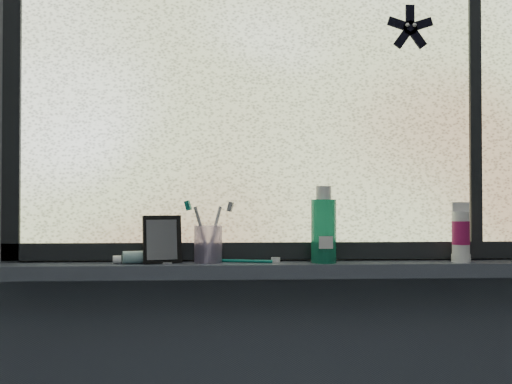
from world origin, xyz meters
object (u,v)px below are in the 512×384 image
object	(u,v)px
vanity_mirror	(162,239)
toothbrush_cup	(208,244)
cream_tube	(461,230)
mouthwash_bottle	(324,224)

from	to	relation	value
vanity_mirror	toothbrush_cup	bearing A→B (deg)	-10.32
vanity_mirror	cream_tube	distance (m)	0.86
vanity_mirror	toothbrush_cup	xyz separation A→B (m)	(0.13, 0.01, -0.01)
vanity_mirror	cream_tube	bearing A→B (deg)	-17.34
cream_tube	mouthwash_bottle	bearing A→B (deg)	179.12
cream_tube	toothbrush_cup	bearing A→B (deg)	177.84
toothbrush_cup	cream_tube	bearing A→B (deg)	-2.16
mouthwash_bottle	toothbrush_cup	bearing A→B (deg)	176.30
vanity_mirror	cream_tube	world-z (taller)	cream_tube
mouthwash_bottle	vanity_mirror	bearing A→B (deg)	179.06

